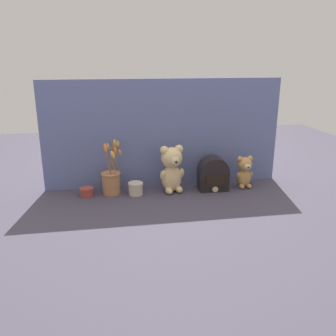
{
  "coord_description": "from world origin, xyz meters",
  "views": [
    {
      "loc": [
        -0.34,
        -1.97,
        0.78
      ],
      "look_at": [
        0.0,
        0.02,
        0.15
      ],
      "focal_mm": 38.0,
      "sensor_mm": 36.0,
      "label": 1
    }
  ],
  "objects_px": {
    "flower_vase": "(111,179)",
    "decorative_tin_tall": "(87,192)",
    "teddy_bear_large": "(172,168)",
    "decorative_tin_short": "(136,188)",
    "teddy_bear_medium": "(245,171)",
    "vintage_radio": "(213,175)"
  },
  "relations": [
    {
      "from": "teddy_bear_medium",
      "to": "flower_vase",
      "type": "height_order",
      "value": "flower_vase"
    },
    {
      "from": "teddy_bear_large",
      "to": "decorative_tin_short",
      "type": "xyz_separation_m",
      "value": [
        -0.22,
        -0.01,
        -0.11
      ]
    },
    {
      "from": "flower_vase",
      "to": "vintage_radio",
      "type": "xyz_separation_m",
      "value": [
        0.62,
        -0.03,
        0.01
      ]
    },
    {
      "from": "teddy_bear_large",
      "to": "teddy_bear_medium",
      "type": "height_order",
      "value": "teddy_bear_large"
    },
    {
      "from": "vintage_radio",
      "to": "decorative_tin_tall",
      "type": "bearing_deg",
      "value": 178.85
    },
    {
      "from": "teddy_bear_large",
      "to": "teddy_bear_medium",
      "type": "relative_size",
      "value": 1.42
    },
    {
      "from": "flower_vase",
      "to": "decorative_tin_tall",
      "type": "distance_m",
      "value": 0.16
    },
    {
      "from": "vintage_radio",
      "to": "flower_vase",
      "type": "bearing_deg",
      "value": 177.12
    },
    {
      "from": "decorative_tin_tall",
      "to": "teddy_bear_medium",
      "type": "bearing_deg",
      "value": -0.67
    },
    {
      "from": "vintage_radio",
      "to": "teddy_bear_medium",
      "type": "bearing_deg",
      "value": 1.13
    },
    {
      "from": "decorative_tin_tall",
      "to": "vintage_radio",
      "type": "bearing_deg",
      "value": -1.15
    },
    {
      "from": "decorative_tin_short",
      "to": "teddy_bear_medium",
      "type": "bearing_deg",
      "value": 1.01
    },
    {
      "from": "teddy_bear_medium",
      "to": "flower_vase",
      "type": "xyz_separation_m",
      "value": [
        -0.82,
        0.03,
        -0.02
      ]
    },
    {
      "from": "teddy_bear_medium",
      "to": "decorative_tin_short",
      "type": "relative_size",
      "value": 2.29
    },
    {
      "from": "flower_vase",
      "to": "decorative_tin_short",
      "type": "distance_m",
      "value": 0.15
    },
    {
      "from": "flower_vase",
      "to": "decorative_tin_tall",
      "type": "relative_size",
      "value": 3.93
    },
    {
      "from": "teddy_bear_medium",
      "to": "flower_vase",
      "type": "relative_size",
      "value": 0.62
    },
    {
      "from": "teddy_bear_large",
      "to": "vintage_radio",
      "type": "relative_size",
      "value": 1.38
    },
    {
      "from": "teddy_bear_medium",
      "to": "decorative_tin_tall",
      "type": "height_order",
      "value": "teddy_bear_medium"
    },
    {
      "from": "vintage_radio",
      "to": "decorative_tin_short",
      "type": "height_order",
      "value": "vintage_radio"
    },
    {
      "from": "decorative_tin_tall",
      "to": "decorative_tin_short",
      "type": "relative_size",
      "value": 0.94
    },
    {
      "from": "teddy_bear_large",
      "to": "decorative_tin_short",
      "type": "distance_m",
      "value": 0.25
    }
  ]
}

